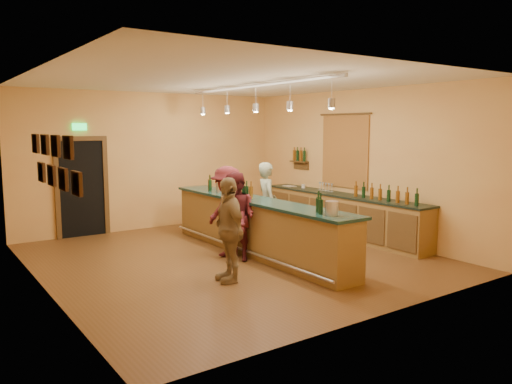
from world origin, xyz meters
TOP-DOWN VIEW (x-y plane):
  - floor at (0.00, 0.00)m, footprint 7.00×7.00m
  - ceiling at (0.00, 0.00)m, footprint 6.50×7.00m
  - wall_back at (0.00, 3.50)m, footprint 6.50×0.02m
  - wall_front at (0.00, -3.50)m, footprint 6.50×0.02m
  - wall_left at (-3.25, 0.00)m, footprint 0.02×7.00m
  - wall_right at (3.25, 0.00)m, footprint 0.02×7.00m
  - doorway at (-1.70, 3.47)m, footprint 1.15×0.09m
  - tapestry at (3.23, 0.40)m, footprint 0.03×1.40m
  - bottle_shelf at (3.17, 1.90)m, footprint 0.17×0.55m
  - picture_grid at (-3.21, -0.75)m, footprint 0.06×2.20m
  - back_counter at (2.97, 0.18)m, footprint 0.60×4.55m
  - tasting_bar at (0.53, -0.00)m, footprint 0.73×5.10m
  - pendant_track at (0.53, -0.00)m, footprint 0.11×4.60m
  - bartender at (1.22, 0.59)m, footprint 0.56×0.70m
  - customer_a at (-0.02, -0.18)m, footprint 0.81×0.92m
  - customer_b at (-0.78, -1.15)m, footprint 0.56×1.01m
  - customer_c at (-0.02, 0.12)m, footprint 0.66×1.11m
  - bar_stool at (2.16, 0.69)m, footprint 0.34×0.34m

SIDE VIEW (x-z plane):
  - floor at x=0.00m, z-range 0.00..0.00m
  - back_counter at x=2.97m, z-range -0.15..1.12m
  - bar_stool at x=2.16m, z-range 0.21..0.91m
  - tasting_bar at x=0.53m, z-range -0.08..1.30m
  - customer_a at x=-0.02m, z-range 0.00..1.60m
  - customer_b at x=-0.78m, z-range 0.00..1.63m
  - bartender at x=1.22m, z-range 0.00..1.68m
  - customer_c at x=-0.02m, z-range 0.00..1.69m
  - doorway at x=-1.70m, z-range -0.11..2.36m
  - wall_back at x=0.00m, z-range 0.00..3.20m
  - wall_front at x=0.00m, z-range 0.00..3.20m
  - wall_left at x=-3.25m, z-range 0.00..3.20m
  - wall_right at x=3.25m, z-range 0.00..3.20m
  - bottle_shelf at x=3.17m, z-range 1.39..1.94m
  - tapestry at x=3.23m, z-range 1.05..2.65m
  - picture_grid at x=-3.21m, z-range 1.60..2.30m
  - pendant_track at x=0.53m, z-range 2.73..3.24m
  - ceiling at x=0.00m, z-range 3.19..3.21m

